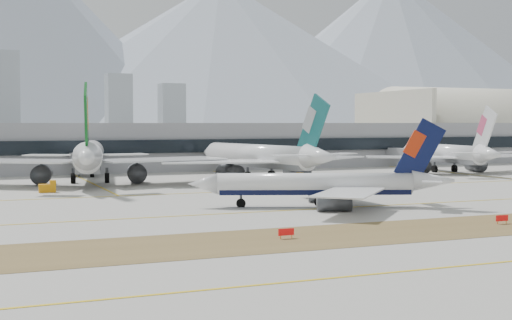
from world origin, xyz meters
name	(u,v)px	position (x,y,z in m)	size (l,w,h in m)	color
ground	(287,207)	(0.00, 0.00, 0.00)	(3000.00, 3000.00, 0.00)	#A4A299
apron_markings	(495,260)	(0.00, -53.95, 0.02)	(360.00, 122.22, 0.06)	brown
taxiing_airliner	(325,185)	(6.16, -2.63, 3.88)	(46.07, 38.99, 16.11)	white
widebody_eva	(90,158)	(-24.58, 63.28, 6.40)	(66.36, 65.80, 24.07)	white
widebody_cathay	(262,158)	(18.72, 56.14, 5.91)	(61.19, 60.71, 22.22)	white
widebody_china_air	(446,155)	(82.21, 62.47, 5.35)	(56.13, 55.21, 20.11)	white
terminal	(140,146)	(0.00, 114.84, 7.50)	(280.00, 43.10, 15.00)	gray
hangar	(478,157)	(154.56, 135.00, 0.14)	(91.00, 60.00, 60.00)	beige
hold_sign_left	(286,232)	(-14.96, -32.00, 0.88)	(2.20, 0.15, 1.35)	red
hold_sign_right	(502,218)	(20.33, -32.00, 0.88)	(2.20, 0.15, 1.35)	red
gse_c	(296,179)	(23.25, 44.78, 1.05)	(3.55, 2.00, 2.60)	orange
gse_b	(48,188)	(-36.77, 43.70, 1.05)	(3.55, 2.00, 2.60)	orange
mountain_ridge	(8,40)	(33.00, 1404.14, 181.85)	(2830.00, 1120.00, 470.00)	#9EA8B7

